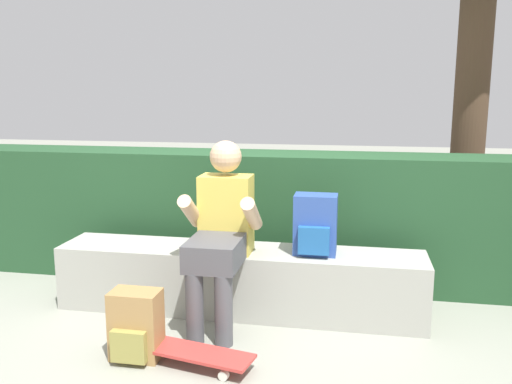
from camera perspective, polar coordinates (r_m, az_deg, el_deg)
The scene contains 7 objects.
ground_plane at distance 3.56m, azimuth -3.00°, elevation -14.49°, with size 24.00×24.00×0.00m, color gray.
bench_main at distance 3.80m, azimuth -1.78°, elevation -9.25°, with size 2.51×0.44×0.44m.
person_skater at distance 3.49m, azimuth -3.70°, elevation -3.81°, with size 0.49×0.62×1.19m.
skateboard_near_person at distance 3.19m, azimuth -7.53°, elevation -16.28°, with size 0.82×0.36×0.09m.
backpack_on_bench at distance 3.59m, azimuth 6.26°, elevation -3.54°, with size 0.28×0.23×0.40m.
backpack_on_ground at distance 3.24m, azimuth -12.56°, elevation -13.63°, with size 0.28×0.23×0.40m.
hedge_row at distance 4.37m, azimuth -0.44°, elevation -2.55°, with size 5.43×0.53×1.03m.
Camera 1 is at (0.77, -3.13, 1.52)m, focal length 37.99 mm.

